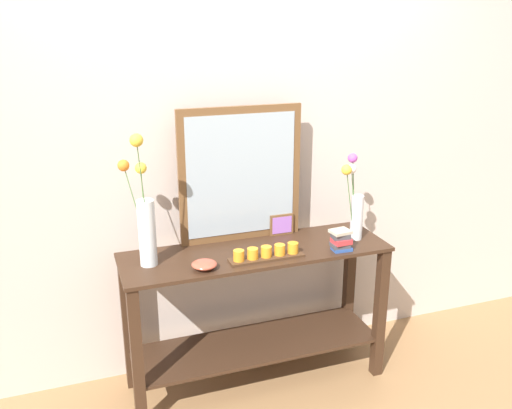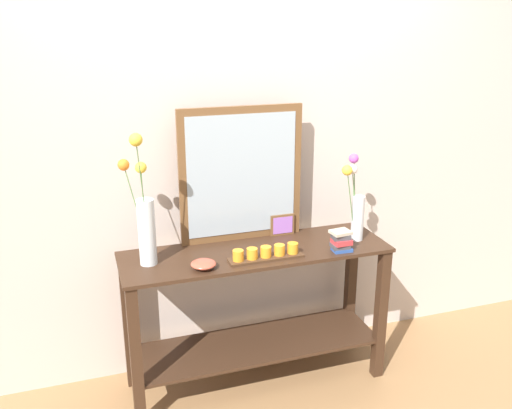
{
  "view_description": "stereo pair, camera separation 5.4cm",
  "coord_description": "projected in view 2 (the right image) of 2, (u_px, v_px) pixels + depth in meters",
  "views": [
    {
      "loc": [
        -0.91,
        -2.56,
        1.97
      ],
      "look_at": [
        0.0,
        0.0,
        1.06
      ],
      "focal_mm": 38.91,
      "sensor_mm": 36.0,
      "label": 1
    },
    {
      "loc": [
        -0.86,
        -2.58,
        1.97
      ],
      "look_at": [
        0.0,
        0.0,
        1.06
      ],
      "focal_mm": 38.91,
      "sensor_mm": 36.0,
      "label": 2
    }
  ],
  "objects": [
    {
      "name": "console_table",
      "position": [
        256.0,
        301.0,
        3.04
      ],
      "size": [
        1.43,
        0.44,
        0.8
      ],
      "color": "#382316",
      "rests_on": "ground"
    },
    {
      "name": "candle_tray",
      "position": [
        266.0,
        254.0,
        2.83
      ],
      "size": [
        0.39,
        0.09,
        0.07
      ],
      "color": "#472D1C",
      "rests_on": "console_table"
    },
    {
      "name": "wall_back",
      "position": [
        237.0,
        137.0,
        3.08
      ],
      "size": [
        6.4,
        0.08,
        2.7
      ],
      "primitive_type": "cube",
      "color": "beige",
      "rests_on": "ground"
    },
    {
      "name": "mirror_leaning",
      "position": [
        241.0,
        175.0,
        2.99
      ],
      "size": [
        0.68,
        0.03,
        0.74
      ],
      "color": "brown",
      "rests_on": "console_table"
    },
    {
      "name": "book_stack",
      "position": [
        341.0,
        241.0,
        2.92
      ],
      "size": [
        0.11,
        0.1,
        0.11
      ],
      "color": "#2D519E",
      "rests_on": "console_table"
    },
    {
      "name": "tall_vase_left",
      "position": [
        144.0,
        218.0,
        2.71
      ],
      "size": [
        0.15,
        0.22,
        0.68
      ],
      "color": "silver",
      "rests_on": "console_table"
    },
    {
      "name": "vase_right",
      "position": [
        356.0,
        204.0,
        3.03
      ],
      "size": [
        0.16,
        0.16,
        0.47
      ],
      "color": "silver",
      "rests_on": "console_table"
    },
    {
      "name": "ground_plane",
      "position": [
        256.0,
        380.0,
        3.2
      ],
      "size": [
        7.0,
        6.0,
        0.02
      ],
      "primitive_type": "cube",
      "color": "#997047"
    },
    {
      "name": "picture_frame_small",
      "position": [
        282.0,
        225.0,
        3.14
      ],
      "size": [
        0.14,
        0.01,
        0.12
      ],
      "color": "brown",
      "rests_on": "console_table"
    },
    {
      "name": "decorative_bowl",
      "position": [
        203.0,
        264.0,
        2.72
      ],
      "size": [
        0.13,
        0.13,
        0.04
      ],
      "color": "#B24C38",
      "rests_on": "console_table"
    }
  ]
}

